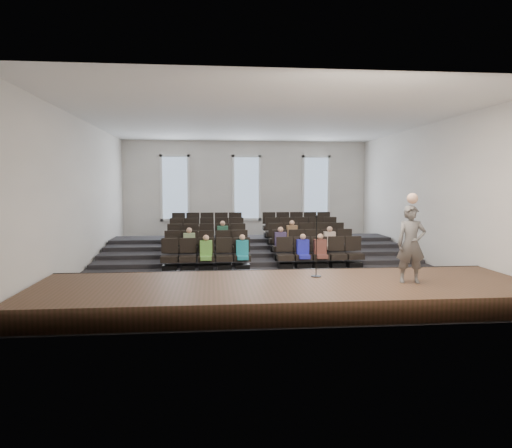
# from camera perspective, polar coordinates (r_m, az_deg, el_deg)

# --- Properties ---
(ground) EXTENTS (14.00, 14.00, 0.00)m
(ground) POSITION_cam_1_polar(r_m,az_deg,el_deg) (15.96, 0.75, -5.32)
(ground) COLOR black
(ground) RESTS_ON ground
(ceiling) EXTENTS (12.00, 14.00, 0.02)m
(ceiling) POSITION_cam_1_polar(r_m,az_deg,el_deg) (15.86, 0.77, 12.79)
(ceiling) COLOR white
(ceiling) RESTS_ON ground
(wall_back) EXTENTS (12.00, 0.04, 5.00)m
(wall_back) POSITION_cam_1_polar(r_m,az_deg,el_deg) (22.70, -1.21, 4.03)
(wall_back) COLOR white
(wall_back) RESTS_ON ground
(wall_front) EXTENTS (12.00, 0.04, 5.00)m
(wall_front) POSITION_cam_1_polar(r_m,az_deg,el_deg) (8.77, 5.83, 2.79)
(wall_front) COLOR white
(wall_front) RESTS_ON ground
(wall_left) EXTENTS (0.04, 14.00, 5.00)m
(wall_left) POSITION_cam_1_polar(r_m,az_deg,el_deg) (16.19, -20.97, 3.41)
(wall_left) COLOR white
(wall_left) RESTS_ON ground
(wall_right) EXTENTS (0.04, 14.00, 5.00)m
(wall_right) POSITION_cam_1_polar(r_m,az_deg,el_deg) (17.44, 20.86, 3.49)
(wall_right) COLOR white
(wall_right) RESTS_ON ground
(stage) EXTENTS (11.80, 3.60, 0.50)m
(stage) POSITION_cam_1_polar(r_m,az_deg,el_deg) (10.96, 3.72, -8.69)
(stage) COLOR #4D2F21
(stage) RESTS_ON ground
(stage_lip) EXTENTS (11.80, 0.06, 0.52)m
(stage_lip) POSITION_cam_1_polar(r_m,az_deg,el_deg) (12.67, 2.42, -6.84)
(stage_lip) COLOR black
(stage_lip) RESTS_ON ground
(risers) EXTENTS (11.80, 4.80, 0.60)m
(risers) POSITION_cam_1_polar(r_m,az_deg,el_deg) (19.04, -0.31, -3.07)
(risers) COLOR black
(risers) RESTS_ON ground
(seating_rows) EXTENTS (6.80, 4.70, 1.67)m
(seating_rows) POSITION_cam_1_polar(r_m,az_deg,el_deg) (17.37, 0.19, -2.22)
(seating_rows) COLOR black
(seating_rows) RESTS_ON ground
(windows) EXTENTS (8.44, 0.10, 3.24)m
(windows) POSITION_cam_1_polar(r_m,az_deg,el_deg) (22.63, -1.19, 4.54)
(windows) COLOR white
(windows) RESTS_ON wall_back
(audience) EXTENTS (5.45, 2.64, 1.10)m
(audience) POSITION_cam_1_polar(r_m,az_deg,el_deg) (16.07, 1.18, -2.37)
(audience) COLOR #63A843
(audience) RESTS_ON seating_rows
(speaker) EXTENTS (0.74, 0.55, 1.85)m
(speaker) POSITION_cam_1_polar(r_m,az_deg,el_deg) (11.43, 18.82, -2.40)
(speaker) COLOR #53514F
(speaker) RESTS_ON stage
(mic_stand) EXTENTS (0.26, 0.26, 1.57)m
(mic_stand) POSITION_cam_1_polar(r_m,az_deg,el_deg) (11.69, 7.54, -4.28)
(mic_stand) COLOR black
(mic_stand) RESTS_ON stage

